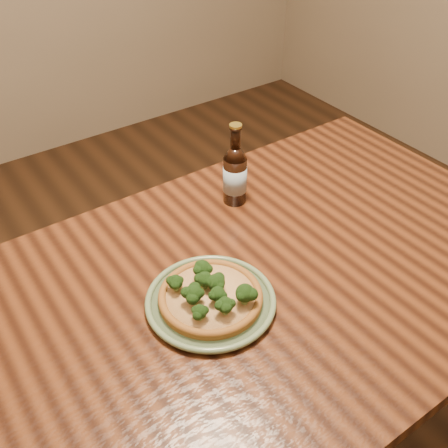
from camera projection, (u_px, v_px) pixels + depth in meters
table at (234, 315)px, 1.23m from camera, size 1.60×0.90×0.75m
plate at (211, 301)px, 1.12m from camera, size 0.28×0.28×0.02m
pizza at (211, 295)px, 1.11m from camera, size 0.22×0.22×0.07m
beer_bottle at (235, 174)px, 1.38m from camera, size 0.06×0.06×0.23m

